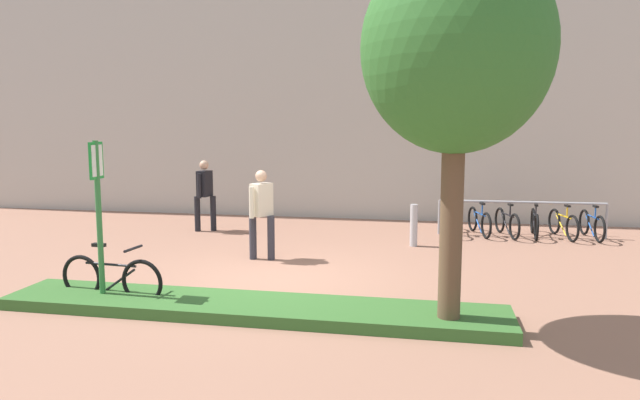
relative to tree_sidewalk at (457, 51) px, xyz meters
The scene contains 10 objects.
ground_plane 4.77m from the tree_sidewalk, 145.32° to the left, with size 60.00×60.00×0.00m, color #936651.
building_facade 9.47m from the tree_sidewalk, 106.90° to the left, with size 28.00×1.20×10.00m, color #B2ADA3.
planter_strip 4.29m from the tree_sidewalk, behind, with size 7.00×1.10×0.16m, color #336028.
tree_sidewalk is the anchor object (origin of this frame).
parking_sign_post 5.23m from the tree_sidewalk, behind, with size 0.08×0.36×2.35m.
bike_at_sign 5.72m from the tree_sidewalk, behind, with size 1.68×0.42×0.86m.
bike_rack_cluster 7.47m from the tree_sidewalk, 74.57° to the left, with size 3.76×1.59×0.83m.
bollard_steel 5.85m from the tree_sidewalk, 96.71° to the left, with size 0.16×0.16×0.90m, color #ADADB2.
person_shirt_blue 5.29m from the tree_sidewalk, 136.67° to the left, with size 0.50×0.55×1.72m.
person_suited_dark 8.46m from the tree_sidewalk, 133.96° to the left, with size 0.49×0.61×1.72m.
Camera 1 is at (2.45, -9.03, 2.57)m, focal length 32.18 mm.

